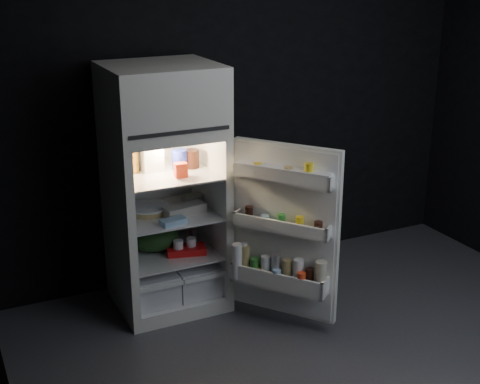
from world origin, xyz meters
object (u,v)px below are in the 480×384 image
milk_jug (151,154)px  yogurt_tray (186,250)px  fridge_door (283,236)px  refrigerator (163,180)px  egg_carton (185,210)px

milk_jug → yogurt_tray: size_ratio=0.86×
milk_jug → fridge_door: bearing=-47.6°
fridge_door → yogurt_tray: fridge_door is taller
fridge_door → yogurt_tray: size_ratio=4.37×
refrigerator → egg_carton: 0.26m
fridge_door → egg_carton: 0.74m
refrigerator → egg_carton: refrigerator is taller
refrigerator → milk_jug: refrigerator is taller
refrigerator → fridge_door: refrigerator is taller
milk_jug → yogurt_tray: 0.74m
milk_jug → refrigerator: bearing=-35.8°
fridge_door → refrigerator: bearing=131.7°
fridge_door → egg_carton: bearing=132.9°
refrigerator → yogurt_tray: (0.10, -0.14, -0.50)m
refrigerator → fridge_door: 0.95m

